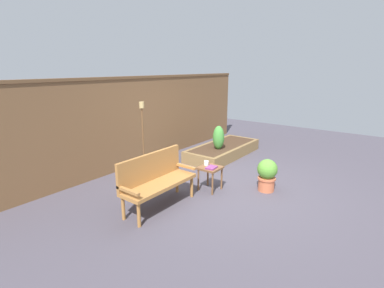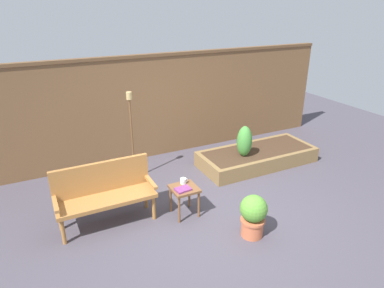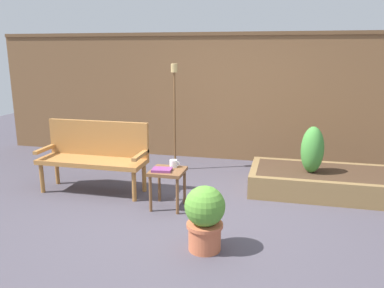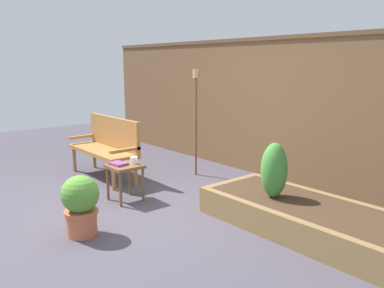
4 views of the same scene
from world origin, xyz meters
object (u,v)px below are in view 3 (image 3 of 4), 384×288
at_px(tiki_torch, 175,98).
at_px(garden_bench, 95,151).
at_px(cup_on_table, 174,164).
at_px(potted_boxwood, 205,216).
at_px(book_on_table, 162,170).
at_px(shrub_near_bench, 312,150).
at_px(side_table, 168,176).

bearing_deg(tiki_torch, garden_bench, -125.19).
xyz_separation_m(cup_on_table, potted_boxwood, (0.60, -1.02, -0.18)).
distance_m(book_on_table, tiki_torch, 1.72).
bearing_deg(shrub_near_bench, tiki_torch, 163.25).
height_order(book_on_table, potted_boxwood, potted_boxwood).
height_order(side_table, tiki_torch, tiki_torch).
bearing_deg(potted_boxwood, cup_on_table, 120.55).
height_order(garden_bench, tiki_torch, tiki_torch).
bearing_deg(potted_boxwood, garden_bench, 144.44).
relative_size(side_table, book_on_table, 2.10).
bearing_deg(potted_boxwood, book_on_table, 129.60).
bearing_deg(tiki_torch, cup_on_table, -74.61).
bearing_deg(shrub_near_bench, side_table, -152.54).
xyz_separation_m(potted_boxwood, tiki_torch, (-0.98, 2.40, 0.80)).
height_order(garden_bench, potted_boxwood, garden_bench).
height_order(cup_on_table, book_on_table, cup_on_table).
bearing_deg(shrub_near_bench, book_on_table, -151.64).
relative_size(garden_bench, tiki_torch, 0.86).
bearing_deg(book_on_table, potted_boxwood, -56.85).
bearing_deg(tiki_torch, shrub_near_bench, -16.75).
bearing_deg(book_on_table, tiki_torch, 93.99).
distance_m(cup_on_table, tiki_torch, 1.56).
distance_m(side_table, potted_boxwood, 1.11).
xyz_separation_m(garden_bench, shrub_near_bench, (2.84, 0.52, 0.06)).
distance_m(side_table, book_on_table, 0.13).
relative_size(cup_on_table, shrub_near_bench, 0.21).
relative_size(cup_on_table, potted_boxwood, 0.20).
bearing_deg(side_table, tiki_torch, 102.76).
bearing_deg(cup_on_table, book_on_table, -116.85).
distance_m(potted_boxwood, shrub_near_bench, 2.09).
bearing_deg(side_table, garden_bench, 161.98).
relative_size(side_table, cup_on_table, 3.71).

